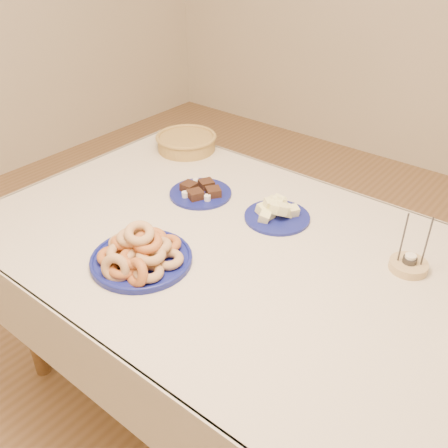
{
  "coord_description": "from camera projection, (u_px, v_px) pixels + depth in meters",
  "views": [
    {
      "loc": [
        0.8,
        -1.04,
        1.67
      ],
      "look_at": [
        0.0,
        -0.05,
        0.85
      ],
      "focal_mm": 40.0,
      "sensor_mm": 36.0,
      "label": 1
    }
  ],
  "objects": [
    {
      "name": "wicker_basket",
      "position": [
        186.0,
        142.0,
        2.18
      ],
      "size": [
        0.28,
        0.28,
        0.07
      ],
      "rotation": [
        0.0,
        0.0,
        -0.05
      ],
      "color": "olive",
      "rests_on": "dining_table"
    },
    {
      "name": "candle_holder",
      "position": [
        409.0,
        264.0,
        1.48
      ],
      "size": [
        0.14,
        0.14,
        0.19
      ],
      "rotation": [
        0.0,
        0.0,
        0.34
      ],
      "color": "tan",
      "rests_on": "dining_table"
    },
    {
      "name": "ground",
      "position": [
        232.0,
        396.0,
        2.01
      ],
      "size": [
        5.0,
        5.0,
        0.0
      ],
      "primitive_type": "plane",
      "color": "olive",
      "rests_on": "ground"
    },
    {
      "name": "donut_platter",
      "position": [
        140.0,
        254.0,
        1.49
      ],
      "size": [
        0.37,
        0.37,
        0.14
      ],
      "rotation": [
        0.0,
        0.0,
        0.23
      ],
      "color": "navy",
      "rests_on": "dining_table"
    },
    {
      "name": "dining_table",
      "position": [
        233.0,
        270.0,
        1.66
      ],
      "size": [
        1.71,
        1.11,
        0.75
      ],
      "color": "brown",
      "rests_on": "ground"
    },
    {
      "name": "melon_plate",
      "position": [
        277.0,
        212.0,
        1.71
      ],
      "size": [
        0.3,
        0.3,
        0.08
      ],
      "rotation": [
        0.0,
        0.0,
        0.42
      ],
      "color": "navy",
      "rests_on": "dining_table"
    },
    {
      "name": "brownie_plate",
      "position": [
        201.0,
        192.0,
        1.86
      ],
      "size": [
        0.29,
        0.29,
        0.04
      ],
      "rotation": [
        0.0,
        0.0,
        -0.32
      ],
      "color": "navy",
      "rests_on": "dining_table"
    }
  ]
}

